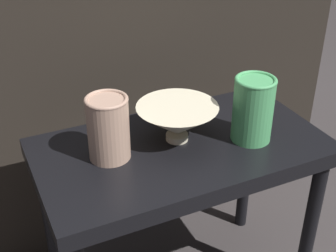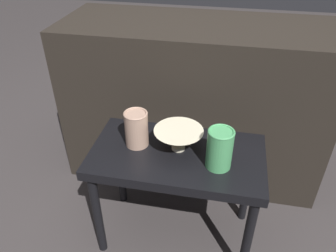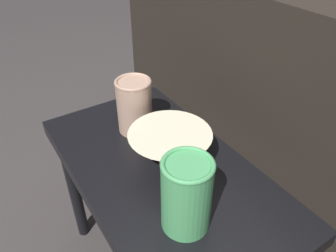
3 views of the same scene
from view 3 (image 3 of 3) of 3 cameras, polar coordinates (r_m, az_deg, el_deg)
table at (r=0.81m, az=-1.05°, el=-10.39°), size 0.67×0.36×0.47m
couch_backdrop at (r=1.11m, az=22.17°, el=0.81°), size 1.29×0.50×0.81m
bowl at (r=0.74m, az=0.19°, el=-3.40°), size 0.19×0.19×0.09m
vase_textured_left at (r=0.84m, az=-5.86°, el=3.67°), size 0.09×0.09×0.15m
vase_colorful_right at (r=0.60m, az=3.24°, el=-11.71°), size 0.09×0.09×0.15m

